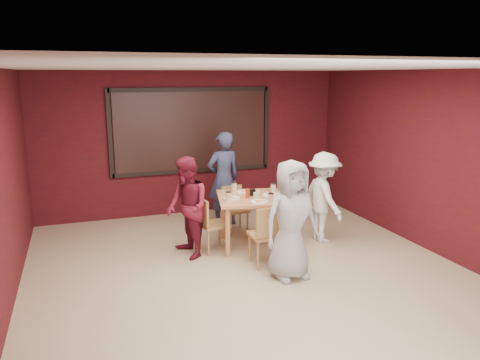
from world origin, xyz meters
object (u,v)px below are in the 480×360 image
object	(u,v)px
dining_table	(252,203)
diner_left	(187,208)
diner_front	(291,220)
chair_left	(210,221)
chair_front	(267,233)
chair_right	(291,215)
diner_back	(223,179)
chair_back	(234,206)
diner_right	(324,197)

from	to	relation	value
dining_table	diner_left	distance (m)	1.07
dining_table	diner_front	size ratio (longest dim) A/B	0.77
chair_left	diner_front	world-z (taller)	diner_front
chair_front	chair_left	world-z (taller)	chair_front
chair_front	diner_left	bearing A→B (deg)	142.61
dining_table	chair_right	size ratio (longest dim) A/B	1.55
dining_table	diner_front	distance (m)	1.28
diner_left	diner_back	bearing A→B (deg)	134.24
dining_table	chair_front	size ratio (longest dim) A/B	1.39
diner_back	chair_back	bearing A→B (deg)	91.71
chair_right	diner_back	world-z (taller)	diner_back
diner_back	diner_right	xyz separation A→B (m)	(1.31, -1.36, -0.12)
chair_back	chair_left	size ratio (longest dim) A/B	0.92
chair_left	diner_left	size ratio (longest dim) A/B	0.56
diner_left	diner_right	xyz separation A→B (m)	(2.29, -0.06, -0.02)
chair_back	diner_right	size ratio (longest dim) A/B	0.54
dining_table	diner_left	bearing A→B (deg)	-176.05
chair_left	diner_left	distance (m)	0.47
chair_front	chair_right	xyz separation A→B (m)	(0.76, 0.82, -0.05)
diner_front	diner_right	bearing A→B (deg)	38.60
diner_back	chair_front	bearing A→B (deg)	81.95
chair_back	chair_left	xyz separation A→B (m)	(-0.68, -0.83, 0.04)
chair_back	diner_right	world-z (taller)	diner_right
chair_front	diner_left	distance (m)	1.27
dining_table	chair_right	bearing A→B (deg)	-1.21
dining_table	diner_right	xyz separation A→B (m)	(1.23, -0.13, 0.02)
dining_table	diner_left	size ratio (longest dim) A/B	0.82
diner_back	dining_table	bearing A→B (deg)	85.45
diner_left	chair_front	bearing A→B (deg)	43.82
diner_back	diner_front	bearing A→B (deg)	85.40
chair_back	diner_right	distance (m)	1.60
chair_front	chair_left	distance (m)	1.05
diner_back	diner_right	size ratio (longest dim) A/B	1.16
dining_table	chair_left	distance (m)	0.73
chair_back	diner_back	bearing A→B (deg)	99.99
diner_front	diner_back	bearing A→B (deg)	87.19
dining_table	diner_front	bearing A→B (deg)	-86.37
diner_right	chair_front	bearing A→B (deg)	117.96
chair_back	diner_front	world-z (taller)	diner_front
chair_left	chair_right	bearing A→B (deg)	-1.02
dining_table	chair_right	world-z (taller)	dining_table
diner_right	diner_left	bearing A→B (deg)	88.18
dining_table	chair_back	size ratio (longest dim) A/B	1.57
chair_left	diner_right	bearing A→B (deg)	-4.20
dining_table	chair_right	distance (m)	0.73
chair_front	diner_left	xyz separation A→B (m)	(-0.99, 0.76, 0.26)
chair_left	diner_right	xyz separation A→B (m)	(1.92, -0.14, 0.26)
chair_front	diner_right	distance (m)	1.49
chair_front	chair_back	world-z (taller)	chair_front
chair_left	diner_front	bearing A→B (deg)	-58.98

